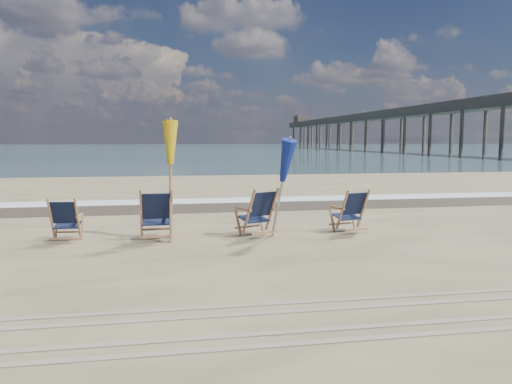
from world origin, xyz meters
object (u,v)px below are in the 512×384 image
beach_chair_3 (363,210)px  beach_chair_0 (78,220)px  beach_chair_1 (172,214)px  fishing_pier (398,125)px  beach_chair_2 (272,211)px  umbrella_yellow (170,149)px  umbrella_blue (280,163)px

beach_chair_3 → beach_chair_0: bearing=-14.2°
beach_chair_0 → beach_chair_1: bearing=178.3°
fishing_pier → beach_chair_3: bearing=-116.4°
beach_chair_2 → umbrella_yellow: size_ratio=0.44×
umbrella_yellow → umbrella_blue: bearing=-1.8°
beach_chair_2 → beach_chair_3: bearing=156.4°
beach_chair_2 → fishing_pier: bearing=-141.8°
fishing_pier → beach_chair_0: bearing=-120.0°
beach_chair_0 → beach_chair_2: (3.84, -0.02, 0.07)m
beach_chair_2 → umbrella_blue: size_ratio=0.50×
beach_chair_0 → umbrella_blue: 4.10m
beach_chair_0 → beach_chair_2: 3.84m
umbrella_blue → fishing_pier: 81.47m
beach_chair_2 → fishing_pier: (37.69, 71.94, 4.14)m
beach_chair_1 → fishing_pier: size_ratio=0.01×
umbrella_yellow → beach_chair_1: bearing=83.1°
beach_chair_3 → fishing_pier: (35.69, 71.92, 4.17)m
beach_chair_0 → beach_chair_1: size_ratio=0.85×
beach_chair_0 → umbrella_yellow: (1.78, -0.22, 1.36)m
beach_chair_2 → umbrella_yellow: bearing=-18.4°
beach_chair_1 → beach_chair_2: 2.06m
beach_chair_2 → fishing_pier: size_ratio=0.01×
umbrella_yellow → fishing_pier: bearing=61.2°
beach_chair_2 → beach_chair_3: beach_chair_2 is taller
beach_chair_0 → beach_chair_2: bearing=-176.8°
beach_chair_1 → beach_chair_3: beach_chair_1 is taller
beach_chair_0 → umbrella_yellow: 2.25m
beach_chair_1 → beach_chair_0: bearing=-6.8°
beach_chair_0 → beach_chair_1: (1.79, -0.16, 0.08)m
beach_chair_1 → umbrella_blue: (2.15, -0.13, 1.00)m
beach_chair_1 → fishing_pier: bearing=-120.5°
beach_chair_2 → fishing_pier: 81.32m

